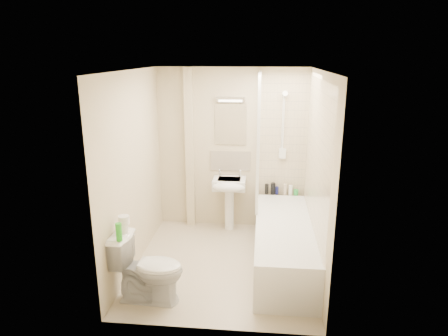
# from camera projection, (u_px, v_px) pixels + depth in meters

# --- Properties ---
(floor) EXTENTS (2.50, 2.50, 0.00)m
(floor) POSITION_uv_depth(u_px,v_px,m) (223.00, 264.00, 5.08)
(floor) COLOR #C5B59B
(floor) RESTS_ON ground
(wall_back) EXTENTS (2.20, 0.02, 2.40)m
(wall_back) POSITION_uv_depth(u_px,v_px,m) (232.00, 150.00, 5.94)
(wall_back) COLOR beige
(wall_back) RESTS_ON ground
(wall_left) EXTENTS (0.02, 2.50, 2.40)m
(wall_left) POSITION_uv_depth(u_px,v_px,m) (133.00, 171.00, 4.85)
(wall_left) COLOR beige
(wall_left) RESTS_ON ground
(wall_right) EXTENTS (0.02, 2.50, 2.40)m
(wall_right) POSITION_uv_depth(u_px,v_px,m) (317.00, 177.00, 4.64)
(wall_right) COLOR beige
(wall_right) RESTS_ON ground
(ceiling) EXTENTS (2.20, 2.50, 0.02)m
(ceiling) POSITION_uv_depth(u_px,v_px,m) (223.00, 70.00, 4.41)
(ceiling) COLOR white
(ceiling) RESTS_ON wall_back
(tile_back) EXTENTS (0.70, 0.01, 1.75)m
(tile_back) POSITION_uv_depth(u_px,v_px,m) (283.00, 136.00, 5.80)
(tile_back) COLOR beige
(tile_back) RESTS_ON wall_back
(tile_right) EXTENTS (0.01, 2.10, 1.75)m
(tile_right) POSITION_uv_depth(u_px,v_px,m) (317.00, 156.00, 4.65)
(tile_right) COLOR beige
(tile_right) RESTS_ON wall_right
(pipe_boxing) EXTENTS (0.12, 0.12, 2.40)m
(pipe_boxing) POSITION_uv_depth(u_px,v_px,m) (190.00, 150.00, 5.94)
(pipe_boxing) COLOR beige
(pipe_boxing) RESTS_ON ground
(splashback) EXTENTS (0.60, 0.02, 0.30)m
(splashback) POSITION_uv_depth(u_px,v_px,m) (230.00, 161.00, 5.98)
(splashback) COLOR beige
(splashback) RESTS_ON wall_back
(mirror) EXTENTS (0.46, 0.01, 0.60)m
(mirror) POSITION_uv_depth(u_px,v_px,m) (231.00, 124.00, 5.83)
(mirror) COLOR white
(mirror) RESTS_ON wall_back
(strip_light) EXTENTS (0.42, 0.07, 0.07)m
(strip_light) POSITION_uv_depth(u_px,v_px,m) (231.00, 99.00, 5.70)
(strip_light) COLOR silver
(strip_light) RESTS_ON wall_back
(bathtub) EXTENTS (0.70, 2.10, 0.55)m
(bathtub) POSITION_uv_depth(u_px,v_px,m) (283.00, 243.00, 5.00)
(bathtub) COLOR white
(bathtub) RESTS_ON ground
(shower_screen) EXTENTS (0.04, 0.92, 1.80)m
(shower_screen) POSITION_uv_depth(u_px,v_px,m) (258.00, 140.00, 5.40)
(shower_screen) COLOR white
(shower_screen) RESTS_ON bathtub
(shower_fixture) EXTENTS (0.10, 0.16, 0.99)m
(shower_fixture) POSITION_uv_depth(u_px,v_px,m) (283.00, 128.00, 5.72)
(shower_fixture) COLOR white
(shower_fixture) RESTS_ON wall_back
(pedestal_sink) EXTENTS (0.48, 0.45, 0.92)m
(pedestal_sink) POSITION_uv_depth(u_px,v_px,m) (229.00, 190.00, 5.87)
(pedestal_sink) COLOR white
(pedestal_sink) RESTS_ON ground
(bottle_black_a) EXTENTS (0.05, 0.05, 0.16)m
(bottle_black_a) POSITION_uv_depth(u_px,v_px,m) (267.00, 189.00, 5.96)
(bottle_black_a) COLOR black
(bottle_black_a) RESTS_ON bathtub
(bottle_black_b) EXTENTS (0.07, 0.07, 0.18)m
(bottle_black_b) POSITION_uv_depth(u_px,v_px,m) (273.00, 189.00, 5.95)
(bottle_black_b) COLOR black
(bottle_black_b) RESTS_ON bathtub
(bottle_blue) EXTENTS (0.05, 0.05, 0.12)m
(bottle_blue) POSITION_uv_depth(u_px,v_px,m) (277.00, 190.00, 5.95)
(bottle_blue) COLOR #121551
(bottle_blue) RESTS_ON bathtub
(bottle_cream) EXTENTS (0.05, 0.05, 0.16)m
(bottle_cream) POSITION_uv_depth(u_px,v_px,m) (285.00, 189.00, 5.94)
(bottle_cream) COLOR beige
(bottle_cream) RESTS_ON bathtub
(bottle_white_b) EXTENTS (0.06, 0.06, 0.15)m
(bottle_white_b) POSITION_uv_depth(u_px,v_px,m) (291.00, 190.00, 5.93)
(bottle_white_b) COLOR white
(bottle_white_b) RESTS_ON bathtub
(bottle_green) EXTENTS (0.07, 0.07, 0.08)m
(bottle_green) POSITION_uv_depth(u_px,v_px,m) (296.00, 192.00, 5.93)
(bottle_green) COLOR green
(bottle_green) RESTS_ON bathtub
(toilet) EXTENTS (0.51, 0.79, 0.76)m
(toilet) POSITION_uv_depth(u_px,v_px,m) (149.00, 268.00, 4.25)
(toilet) COLOR white
(toilet) RESTS_ON ground
(toilet_roll_lower) EXTENTS (0.11, 0.11, 0.10)m
(toilet_roll_lower) POSITION_uv_depth(u_px,v_px,m) (123.00, 228.00, 4.20)
(toilet_roll_lower) COLOR white
(toilet_roll_lower) RESTS_ON toilet
(toilet_roll_upper) EXTENTS (0.12, 0.12, 0.09)m
(toilet_roll_upper) POSITION_uv_depth(u_px,v_px,m) (124.00, 220.00, 4.18)
(toilet_roll_upper) COLOR white
(toilet_roll_upper) RESTS_ON toilet_roll_lower
(green_bottle) EXTENTS (0.06, 0.06, 0.19)m
(green_bottle) POSITION_uv_depth(u_px,v_px,m) (119.00, 232.00, 4.01)
(green_bottle) COLOR green
(green_bottle) RESTS_ON toilet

